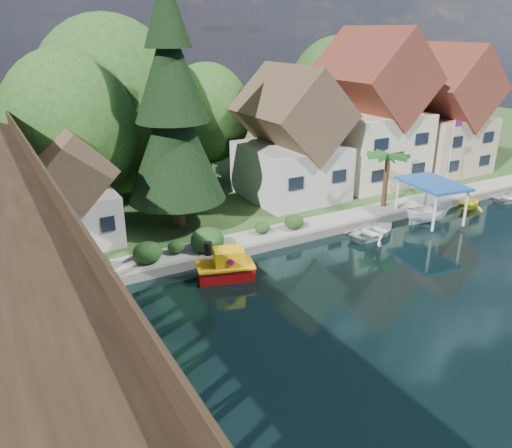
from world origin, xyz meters
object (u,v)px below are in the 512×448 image
(house_right, at_px, (441,118))
(tugboat, at_px, (226,267))
(house_center, at_px, (370,118))
(conifer, at_px, (172,112))
(boat_white_a, at_px, (374,230))
(boat_yellow, at_px, (471,201))
(boat_white_b, at_px, (512,196))
(shed, at_px, (75,196))
(boat_canopy, at_px, (430,205))
(house_left, at_px, (291,143))
(palm_tree, at_px, (388,158))
(flagpole, at_px, (452,148))

(house_right, relative_size, tugboat, 3.26)
(house_right, bearing_deg, house_center, 176.82)
(conifer, distance_m, boat_white_a, 16.59)
(boat_yellow, height_order, boat_white_b, boat_yellow)
(shed, distance_m, conifer, 8.58)
(house_right, bearing_deg, conifer, -176.28)
(tugboat, xyz_separation_m, boat_white_b, (28.45, 0.78, -0.34))
(boat_white_a, height_order, boat_white_b, boat_white_a)
(house_right, height_order, boat_white_b, house_right)
(house_right, distance_m, boat_canopy, 15.60)
(house_left, bearing_deg, boat_yellow, -36.76)
(boat_white_a, bearing_deg, palm_tree, -61.10)
(flagpole, distance_m, boat_canopy, 8.42)
(house_left, height_order, boat_canopy, house_left)
(house_center, bearing_deg, boat_white_a, -128.03)
(house_center, height_order, boat_white_b, house_center)
(shed, relative_size, palm_tree, 1.67)
(boat_yellow, distance_m, boat_white_b, 5.06)
(shed, height_order, boat_canopy, shed)
(house_left, distance_m, flagpole, 14.44)
(shed, height_order, boat_white_b, shed)
(shed, bearing_deg, boat_white_a, -23.09)
(house_right, xyz_separation_m, boat_yellow, (-5.84, -9.09, -5.10))
(tugboat, height_order, boat_white_b, tugboat)
(boat_white_b, bearing_deg, palm_tree, 74.70)
(boat_yellow, bearing_deg, boat_white_b, -99.26)
(boat_yellow, bearing_deg, conifer, 67.63)
(house_center, height_order, shed, house_center)
(house_left, distance_m, house_center, 9.10)
(house_center, distance_m, house_right, 9.04)
(boat_white_a, bearing_deg, boat_yellow, -98.59)
(house_left, height_order, shed, house_left)
(boat_canopy, bearing_deg, house_left, 124.17)
(house_left, bearing_deg, flagpole, -22.77)
(house_left, height_order, tugboat, house_left)
(boat_yellow, bearing_deg, house_center, 13.16)
(boat_canopy, bearing_deg, tugboat, -178.20)
(house_center, xyz_separation_m, house_right, (9.00, -0.50, -0.64))
(tugboat, bearing_deg, house_left, 42.28)
(palm_tree, height_order, boat_white_a, palm_tree)
(house_left, xyz_separation_m, boat_yellow, (12.16, -9.09, -4.46))
(house_center, relative_size, house_right, 1.12)
(house_right, distance_m, boat_white_a, 20.19)
(boat_white_a, bearing_deg, house_center, -49.44)
(house_right, xyz_separation_m, palm_tree, (-12.86, -6.19, -1.17))
(house_center, bearing_deg, shed, -175.76)
(flagpole, bearing_deg, boat_canopy, -148.72)
(shed, height_order, boat_yellow, shed)
(conifer, xyz_separation_m, boat_white_a, (12.08, -7.75, -8.33))
(boat_white_b, bearing_deg, house_center, 39.34)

